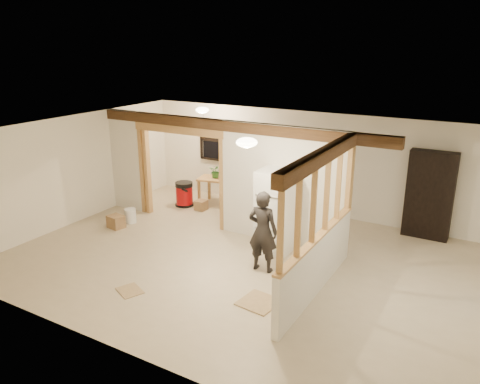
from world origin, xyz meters
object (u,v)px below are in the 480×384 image
Objects in this scene: bookshelf at (430,195)px; shop_vac at (184,194)px; refrigerator at (276,211)px; woman at (263,231)px; work_table at (221,192)px.

shop_vac is at bearing -170.35° from bookshelf.
shop_vac is at bearing 158.93° from refrigerator.
woman reaches higher than shop_vac.
woman is (0.18, -0.94, -0.07)m from refrigerator.
work_table reaches higher than shop_vac.
woman is at bearing -78.94° from refrigerator.
shop_vac is (-0.79, -0.52, -0.04)m from work_table.
refrigerator is at bearing -48.04° from work_table.
bookshelf reaches higher than shop_vac.
bookshelf is at bearing -129.99° from woman.
bookshelf reaches higher than woman.
shop_vac is 0.34× the size of bookshelf.
bookshelf is at bearing -6.75° from work_table.
refrigerator is at bearing -21.07° from shop_vac.
bookshelf reaches higher than refrigerator.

